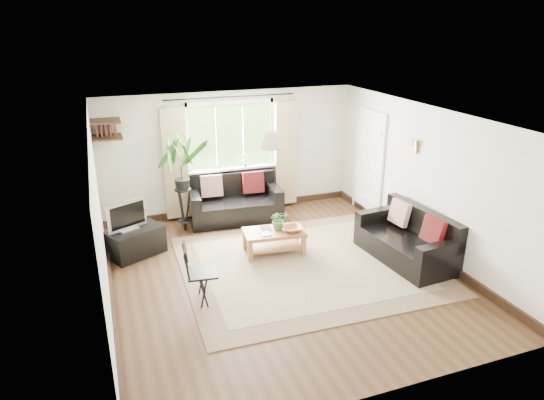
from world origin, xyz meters
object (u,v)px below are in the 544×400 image
object	(u,v)px
sofa_right	(406,238)
tv_stand	(136,242)
palm_stand	(182,185)
coffee_table	(274,242)
folding_chair	(202,274)
sofa_back	(235,200)

from	to	relation	value
sofa_right	tv_stand	bearing A→B (deg)	-117.43
sofa_right	palm_stand	world-z (taller)	palm_stand
coffee_table	folding_chair	distance (m)	1.78
coffee_table	tv_stand	bearing A→B (deg)	161.59
folding_chair	sofa_back	bearing A→B (deg)	-17.80
sofa_back	sofa_right	world-z (taller)	sofa_back
sofa_right	tv_stand	distance (m)	4.36
sofa_right	coffee_table	bearing A→B (deg)	-121.67
coffee_table	palm_stand	bearing A→B (deg)	130.49
coffee_table	folding_chair	bearing A→B (deg)	-143.75
sofa_back	folding_chair	xyz separation A→B (m)	(-1.21, -2.64, 0.02)
coffee_table	tv_stand	world-z (taller)	tv_stand
palm_stand	folding_chair	world-z (taller)	palm_stand
tv_stand	palm_stand	distance (m)	1.33
sofa_back	tv_stand	world-z (taller)	sofa_back
sofa_right	palm_stand	xyz separation A→B (m)	(-3.11, 2.37, 0.48)
sofa_back	folding_chair	distance (m)	2.90
tv_stand	folding_chair	xyz separation A→B (m)	(0.72, -1.76, 0.19)
palm_stand	folding_chair	bearing A→B (deg)	-94.78
sofa_back	palm_stand	bearing A→B (deg)	-166.12
tv_stand	palm_stand	xyz separation A→B (m)	(0.92, 0.71, 0.64)
coffee_table	sofa_back	bearing A→B (deg)	97.57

